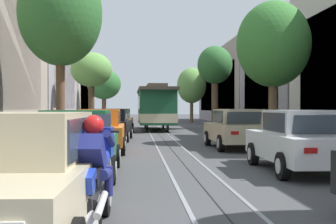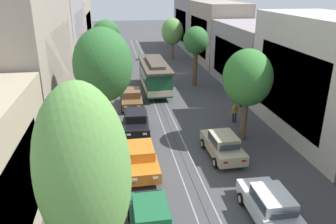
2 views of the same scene
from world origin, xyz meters
name	(u,v)px [view 1 (image 1 of 2)]	position (x,y,z in m)	size (l,w,h in m)	color
ground_plane	(158,133)	(0.00, 25.70, 0.00)	(160.63, 160.63, 0.00)	#424244
trolley_track_rails	(155,130)	(0.00, 30.13, 0.00)	(1.14, 72.25, 0.01)	gray
building_facade_left	(12,68)	(-10.35, 30.18, 4.52)	(5.85, 63.95, 10.25)	tan
building_facade_right	(290,77)	(10.53, 31.25, 4.03)	(5.73, 63.95, 8.58)	gray
parked_car_beige_near_left	(18,177)	(-2.79, 3.03, 0.80)	(2.09, 4.40, 1.58)	#C1B28E
parked_car_green_second_left	(77,142)	(-2.79, 8.39, 0.80)	(2.02, 4.37, 1.58)	#1E6038
parked_car_orange_mid_left	(99,130)	(-2.76, 14.11, 0.80)	(2.04, 4.38, 1.58)	orange
parked_car_black_fourth_left	(111,124)	(-2.65, 19.89, 0.80)	(2.14, 4.42, 1.58)	black
parked_car_brown_fifth_left	(117,121)	(-2.62, 25.54, 0.80)	(2.13, 4.42, 1.58)	brown
parked_car_white_second_right	(300,140)	(2.83, 8.60, 0.80)	(2.03, 4.38, 1.58)	silver
parked_car_beige_mid_right	(235,129)	(2.60, 15.06, 0.80)	(2.08, 4.40, 1.58)	#C1B28E
street_tree_kerb_left_second	(60,14)	(-4.71, 17.25, 5.77)	(3.66, 3.65, 8.13)	brown
street_tree_kerb_left_mid	(91,71)	(-4.89, 32.19, 4.51)	(3.20, 2.77, 5.95)	#4C3826
street_tree_kerb_left_fourth	(104,85)	(-4.97, 46.32, 4.18)	(3.71, 3.30, 5.88)	brown
street_tree_kerb_right_second	(273,45)	(4.87, 17.40, 4.52)	(3.34, 3.60, 6.52)	brown
street_tree_kerb_right_mid	(215,67)	(4.65, 31.37, 4.83)	(2.69, 2.81, 6.42)	brown
street_tree_kerb_right_fourth	(192,86)	(4.62, 45.66, 4.06)	(3.20, 2.96, 6.03)	brown
cable_car_trolley	(156,107)	(0.00, 29.70, 1.66)	(2.70, 9.16, 3.28)	#1E5B38
motorcycle_with_rider	(94,173)	(-1.89, 3.18, 0.82)	(0.56, 1.94, 1.55)	black
pedestrian_on_left_pavement	(278,120)	(7.24, 23.90, 0.89)	(0.55, 0.41, 1.58)	black
pedestrian_on_right_pavement	(264,122)	(5.36, 20.49, 0.88)	(0.55, 0.30, 1.57)	black
pedestrian_crossing_far	(54,123)	(-5.18, 18.25, 0.93)	(0.55, 0.29, 1.64)	#282D38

